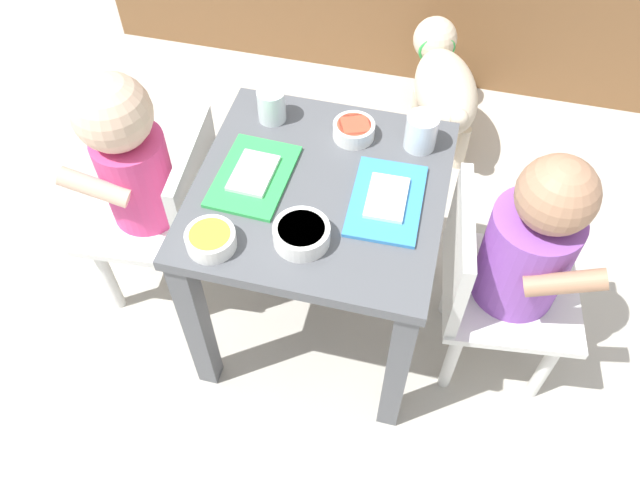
{
  "coord_description": "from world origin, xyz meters",
  "views": [
    {
      "loc": [
        0.2,
        -0.8,
        1.38
      ],
      "look_at": [
        0.0,
        0.0,
        0.31
      ],
      "focal_mm": 35.78,
      "sensor_mm": 36.0,
      "label": 1
    }
  ],
  "objects": [
    {
      "name": "ground_plane",
      "position": [
        0.0,
        0.0,
        0.0
      ],
      "size": [
        7.0,
        7.0,
        0.0
      ],
      "primitive_type": "plane",
      "color": "#B2ADA3"
    },
    {
      "name": "dining_table",
      "position": [
        0.0,
        0.0,
        0.38
      ],
      "size": [
        0.48,
        0.49,
        0.48
      ],
      "color": "#515459",
      "rests_on": "ground"
    },
    {
      "name": "seated_child_left",
      "position": [
        -0.4,
        0.02,
        0.4
      ],
      "size": [
        0.3,
        0.3,
        0.64
      ],
      "color": "silver",
      "rests_on": "ground"
    },
    {
      "name": "seated_child_right",
      "position": [
        0.4,
        0.01,
        0.39
      ],
      "size": [
        0.31,
        0.31,
        0.63
      ],
      "color": "silver",
      "rests_on": "ground"
    },
    {
      "name": "dog",
      "position": [
        0.19,
        0.72,
        0.21
      ],
      "size": [
        0.26,
        0.43,
        0.32
      ],
      "color": "beige",
      "rests_on": "ground"
    },
    {
      "name": "food_tray_left",
      "position": [
        -0.13,
        -0.01,
        0.48
      ],
      "size": [
        0.14,
        0.21,
        0.02
      ],
      "color": "green",
      "rests_on": "dining_table"
    },
    {
      "name": "food_tray_right",
      "position": [
        0.13,
        -0.01,
        0.48
      ],
      "size": [
        0.14,
        0.2,
        0.02
      ],
      "color": "#388CD8",
      "rests_on": "dining_table"
    },
    {
      "name": "water_cup_left",
      "position": [
        -0.14,
        0.16,
        0.51
      ],
      "size": [
        0.06,
        0.06,
        0.07
      ],
      "color": "white",
      "rests_on": "dining_table"
    },
    {
      "name": "water_cup_right",
      "position": [
        0.17,
        0.16,
        0.51
      ],
      "size": [
        0.06,
        0.06,
        0.07
      ],
      "color": "white",
      "rests_on": "dining_table"
    },
    {
      "name": "veggie_bowl_near",
      "position": [
        0.0,
        -0.14,
        0.5
      ],
      "size": [
        0.1,
        0.1,
        0.04
      ],
      "color": "white",
      "rests_on": "dining_table"
    },
    {
      "name": "cereal_bowl_right_side",
      "position": [
        -0.15,
        -0.18,
        0.5
      ],
      "size": [
        0.09,
        0.09,
        0.03
      ],
      "color": "white",
      "rests_on": "dining_table"
    },
    {
      "name": "veggie_bowl_far",
      "position": [
        0.03,
        0.15,
        0.5
      ],
      "size": [
        0.09,
        0.09,
        0.03
      ],
      "color": "white",
      "rests_on": "dining_table"
    }
  ]
}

